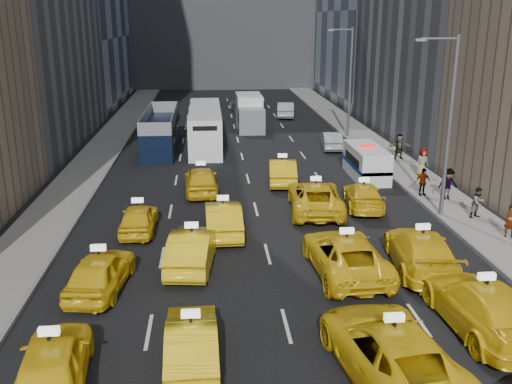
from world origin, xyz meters
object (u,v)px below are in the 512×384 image
double_decker (161,131)px  box_truck (250,112)px  pedestrian_0 (511,221)px  nypd_van (366,163)px  city_bus (205,127)px

double_decker → box_truck: bearing=40.3°
double_decker → pedestrian_0: size_ratio=6.72×
box_truck → pedestrian_0: 29.85m
nypd_van → city_bus: city_bus is taller
city_bus → box_truck: size_ratio=1.78×
nypd_van → box_truck: box_truck is taller
box_truck → pedestrian_0: (9.79, -28.19, -0.56)m
box_truck → double_decker: bearing=-133.6°
box_truck → nypd_van: bearing=-71.1°
nypd_van → pedestrian_0: 11.61m
city_bus → pedestrian_0: (13.81, -21.31, -0.56)m
city_bus → pedestrian_0: size_ratio=7.68×
city_bus → box_truck: box_truck is taller
nypd_van → box_truck: size_ratio=0.78×
city_bus → nypd_van: bearing=-52.8°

